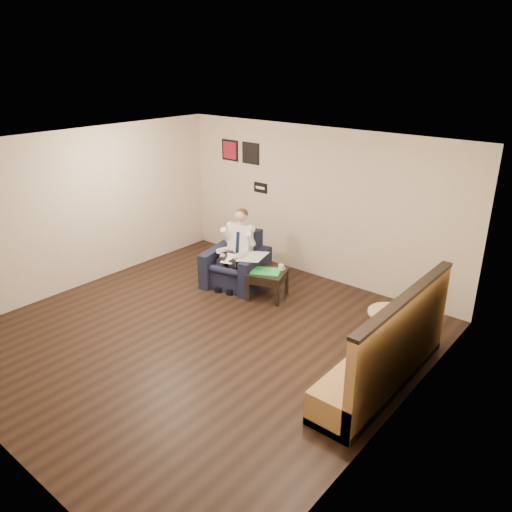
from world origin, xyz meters
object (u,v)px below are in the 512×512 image
Objects in this scene: seated_man at (232,253)px; armchair at (236,260)px; coffee_mug at (281,267)px; cafe_table at (388,336)px; green_folder at (266,271)px; side_table at (268,284)px; banquette at (384,338)px; smartphone at (274,268)px.

armchair is at bearing 90.00° from seated_man.
cafe_table is at bearing -15.86° from coffee_mug.
cafe_table is at bearing -10.04° from green_folder.
armchair is at bearing 174.45° from green_folder.
banquette is at bearing -20.83° from side_table.
green_folder is 3.21× the size of smartphone.
seated_man reaches higher than coffee_mug.
seated_man is (0.03, -0.12, 0.18)m from armchair.
side_table is (0.75, 0.08, -0.42)m from seated_man.
cafe_table is at bearing -20.10° from seated_man.
side_table is 0.38m from coffee_mug.
smartphone reaches higher than side_table.
cafe_table is (3.25, -0.51, -0.11)m from armchair.
smartphone is 2.56m from cafe_table.
seated_man is at bearing -176.12° from green_folder.
banquette is at bearing -33.49° from smartphone.
green_folder reaches higher than side_table.
side_table is at bearing -7.03° from seated_man.
banquette reaches higher than side_table.
banquette is (2.65, -1.19, 0.16)m from smartphone.
seated_man reaches higher than smartphone.
coffee_mug is (0.89, 0.27, -0.12)m from seated_man.
side_table is 3.93× the size of smartphone.
coffee_mug is 0.68× the size of smartphone.
armchair is 0.94m from coffee_mug.
banquette is at bearing -20.07° from green_folder.
armchair is at bearing 162.98° from banquette.
coffee_mug is (0.92, 0.15, 0.06)m from armchair.
side_table is 5.79× the size of coffee_mug.
green_folder is 0.21m from smartphone.
cafe_table is at bearing 107.92° from banquette.
smartphone is (0.75, 0.26, -0.17)m from seated_man.
cafe_table is (3.22, -0.39, -0.29)m from seated_man.
seated_man reaches higher than banquette.
cafe_table is (-0.17, 0.53, -0.29)m from banquette.
side_table is at bearing 159.17° from banquette.
green_folder is (0.73, 0.05, -0.17)m from seated_man.
armchair reaches higher than smartphone.
coffee_mug is (0.17, 0.22, 0.05)m from green_folder.
armchair reaches higher than side_table.
cafe_table reaches higher than side_table.
banquette is at bearing -30.17° from armchair.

